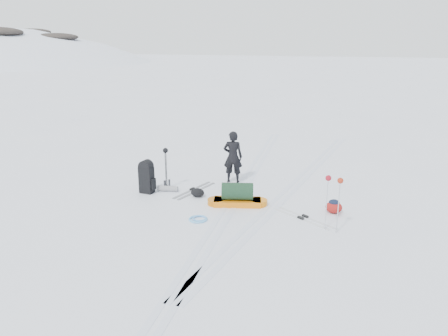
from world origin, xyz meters
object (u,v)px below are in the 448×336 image
Objects in this scene: skier at (233,157)px; pulk_sled at (237,197)px; expedition_rucksack at (149,178)px; ski_poles_black at (166,155)px.

skier is 0.97× the size of pulk_sled.
skier is 1.55× the size of expedition_rucksack.
expedition_rucksack is 0.83× the size of ski_poles_black.
pulk_sled is 1.61× the size of expedition_rucksack.
expedition_rucksack is at bearing -137.33° from ski_poles_black.
ski_poles_black is (0.33, 0.45, 0.57)m from expedition_rucksack.
expedition_rucksack is 0.80m from ski_poles_black.
pulk_sled is at bearing -25.66° from ski_poles_black.
skier reaches higher than ski_poles_black.
skier is at bearing 24.74° from ski_poles_black.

